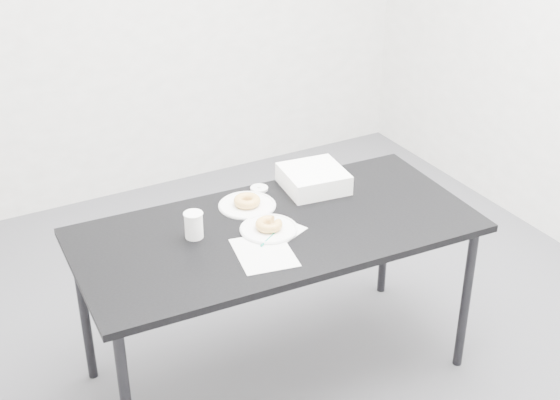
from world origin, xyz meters
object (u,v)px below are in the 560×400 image
scorecard (264,253)px  donut_far (247,201)px  plate_far (247,205)px  bakery_box (314,179)px  coffee_cup (194,225)px  donut_near (269,224)px  table (277,239)px  plate_near (269,229)px  pen (269,239)px

scorecard → donut_far: 0.39m
plate_far → bakery_box: 0.35m
coffee_cup → bakery_box: 0.67m
scorecard → donut_near: donut_near is taller
table → donut_far: donut_far is taller
coffee_cup → bakery_box: size_ratio=0.42×
donut_near → plate_near: bearing=0.0°
scorecard → pen: bearing=61.0°
pen → donut_near: bearing=30.0°
plate_near → coffee_cup: bearing=161.3°
donut_near → donut_far: bearing=86.6°
plate_near → scorecard: bearing=-124.3°
scorecard → coffee_cup: 0.32m
pen → bakery_box: (0.40, 0.31, 0.04)m
table → donut_far: size_ratio=14.53×
scorecard → bakery_box: 0.61m
table → coffee_cup: bearing=167.5°
table → coffee_cup: (-0.34, 0.09, 0.12)m
table → coffee_cup: 0.37m
donut_far → scorecard: bearing=-106.7°
donut_far → bakery_box: size_ratio=0.44×
scorecard → plate_far: bearing=83.8°
scorecard → bakery_box: (0.46, 0.39, 0.04)m
scorecard → donut_far: (0.11, 0.38, 0.03)m
pen → donut_far: donut_far is taller
pen → coffee_cup: (-0.26, 0.17, 0.05)m
donut_near → table: bearing=10.7°
scorecard → donut_far: bearing=83.8°
table → scorecard: size_ratio=6.22×
donut_near → plate_far: (0.01, 0.23, -0.03)m
plate_near → coffee_cup: size_ratio=2.15×
donut_near → coffee_cup: 0.31m
coffee_cup → plate_far: bearing=23.0°
table → donut_near: size_ratio=15.12×
pen → donut_far: (0.05, 0.30, 0.02)m
table → pen: pen is taller
table → plate_near: 0.08m
scorecard → coffee_cup: size_ratio=2.45×
pen → plate_far: (0.05, 0.30, -0.00)m
table → donut_near: bearing=-166.6°
scorecard → donut_far: size_ratio=2.34×
plate_near → donut_near: size_ratio=2.13×
pen → donut_far: 0.31m
table → donut_far: bearing=99.9°
donut_near → bakery_box: bakery_box is taller
table → donut_near: 0.10m
table → bakery_box: bakery_box is taller
plate_near → donut_near: donut_near is taller
donut_near → scorecard: bearing=-124.3°
scorecard → plate_far: size_ratio=1.10×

